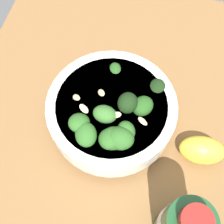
{
  "coord_description": "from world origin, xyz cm",
  "views": [
    {
      "loc": [
        0.07,
        23.0,
        49.52
      ],
      "look_at": [
        5.06,
        1.58,
        4.0
      ],
      "focal_mm": 46.5,
      "sensor_mm": 36.0,
      "label": 1
    }
  ],
  "objects": [
    {
      "name": "ground_plane",
      "position": [
        0.0,
        0.0,
        -1.82
      ],
      "size": [
        67.93,
        67.93,
        3.64
      ],
      "primitive_type": "cube",
      "color": "brown"
    },
    {
      "name": "bowl_of_broccoli",
      "position": [
        4.9,
        1.97,
        4.59
      ],
      "size": [
        21.99,
        21.99,
        10.6
      ],
      "color": "white",
      "rests_on": "ground_plane"
    },
    {
      "name": "lemon_wedge",
      "position": [
        -11.31,
        4.43,
        2.57
      ],
      "size": [
        8.04,
        5.34,
        5.13
      ],
      "primitive_type": "ellipsoid",
      "rotation": [
        0.0,
        0.0,
        3.22
      ],
      "color": "yellow",
      "rests_on": "ground_plane"
    }
  ]
}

